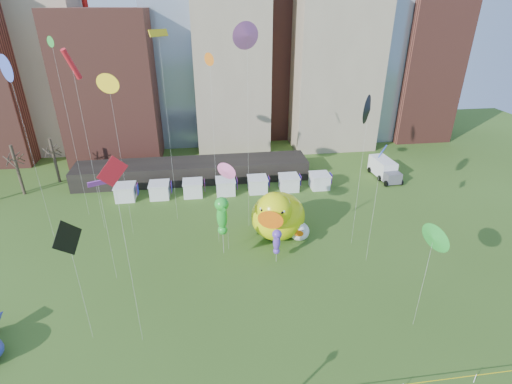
{
  "coord_description": "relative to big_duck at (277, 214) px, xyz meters",
  "views": [
    {
      "loc": [
        -1.68,
        -17.89,
        26.67
      ],
      "look_at": [
        2.4,
        11.63,
        12.0
      ],
      "focal_mm": 27.0,
      "sensor_mm": 36.0,
      "label": 1
    }
  ],
  "objects": [
    {
      "name": "kite_12",
      "position": [
        -18.19,
        3.34,
        15.66
      ],
      "size": [
        1.96,
        1.36,
        20.0
      ],
      "color": "silver",
      "rests_on": "ground"
    },
    {
      "name": "seahorse_green",
      "position": [
        -6.9,
        -2.65,
        2.2
      ],
      "size": [
        1.72,
        2.1,
        7.42
      ],
      "rotation": [
        0.0,
        0.0,
        0.08
      ],
      "color": "silver",
      "rests_on": "ground"
    },
    {
      "name": "skyline",
      "position": [
        -4.33,
        38.38,
        18.2
      ],
      "size": [
        101.0,
        23.0,
        68.0
      ],
      "color": "brown",
      "rests_on": "ground"
    },
    {
      "name": "kite_11",
      "position": [
        -25.11,
        9.36,
        19.19
      ],
      "size": [
        0.92,
        1.05,
        23.31
      ],
      "color": "silver",
      "rests_on": "ground"
    },
    {
      "name": "vendor_tents",
      "position": [
        -5.56,
        13.32,
        -2.13
      ],
      "size": [
        33.24,
        2.8,
        2.4
      ],
      "color": "white",
      "rests_on": "ground"
    },
    {
      "name": "kite_2",
      "position": [
        8.83,
        -2.76,
        13.45
      ],
      "size": [
        1.9,
        2.69,
        18.18
      ],
      "color": "silver",
      "rests_on": "ground"
    },
    {
      "name": "kite_4",
      "position": [
        -12.69,
        6.33,
        20.16
      ],
      "size": [
        2.03,
        2.01,
        24.09
      ],
      "color": "silver",
      "rests_on": "ground"
    },
    {
      "name": "pavilion",
      "position": [
        -10.58,
        19.32,
        -1.64
      ],
      "size": [
        38.0,
        6.0,
        3.2
      ],
      "primitive_type": "cube",
      "color": "black",
      "rests_on": "ground"
    },
    {
      "name": "kite_7",
      "position": [
        -18.64,
        -5.68,
        7.94
      ],
      "size": [
        1.82,
        1.02,
        11.6
      ],
      "color": "silver",
      "rests_on": "ground"
    },
    {
      "name": "box_truck",
      "position": [
        21.36,
        15.86,
        -1.68
      ],
      "size": [
        3.25,
        7.28,
        3.03
      ],
      "rotation": [
        0.0,
        0.0,
        0.06
      ],
      "color": "white",
      "rests_on": "ground"
    },
    {
      "name": "kite_0",
      "position": [
        -22.14,
        5.26,
        17.43
      ],
      "size": [
        1.56,
        2.02,
        22.43
      ],
      "color": "silver",
      "rests_on": "ground"
    },
    {
      "name": "kite_9",
      "position": [
        -3.19,
        3.07,
        20.3
      ],
      "size": [
        2.31,
        2.23,
        24.99
      ],
      "color": "silver",
      "rests_on": "ground"
    },
    {
      "name": "bare_trees",
      "position": [
        -36.75,
        17.86,
        0.77
      ],
      "size": [
        8.44,
        6.44,
        8.5
      ],
      "color": "#382B21",
      "rests_on": "ground"
    },
    {
      "name": "kite_8",
      "position": [
        -14.81,
        -14.74,
        12.46
      ],
      "size": [
        2.01,
        1.17,
        17.26
      ],
      "color": "silver",
      "rests_on": "ground"
    },
    {
      "name": "kite_13",
      "position": [
        -28.07,
        3.91,
        17.36
      ],
      "size": [
        2.01,
        2.41,
        22.02
      ],
      "color": "silver",
      "rests_on": "ground"
    },
    {
      "name": "seahorse_purple",
      "position": [
        -1.04,
        -5.26,
        -0.22
      ],
      "size": [
        1.25,
        1.47,
        4.35
      ],
      "rotation": [
        0.0,
        0.0,
        -0.17
      ],
      "color": "silver",
      "rests_on": "ground"
    },
    {
      "name": "big_duck",
      "position": [
        0.0,
        0.0,
        0.0
      ],
      "size": [
        9.12,
        10.1,
        7.05
      ],
      "rotation": [
        0.0,
        0.0,
        -0.38
      ],
      "color": "#E7F40C",
      "rests_on": "ground"
    },
    {
      "name": "kite_10",
      "position": [
        -19.18,
        -13.94,
        7.15
      ],
      "size": [
        1.18,
        3.32,
        12.22
      ],
      "color": "silver",
      "rests_on": "ground"
    },
    {
      "name": "kite_5",
      "position": [
        9.28,
        -6.32,
        10.0
      ],
      "size": [
        1.64,
        2.04,
        13.71
      ],
      "color": "silver",
      "rests_on": "ground"
    },
    {
      "name": "small_duck",
      "position": [
        2.63,
        -0.96,
        -2.0
      ],
      "size": [
        3.3,
        3.82,
        2.7
      ],
      "rotation": [
        0.0,
        0.0,
        -0.29
      ],
      "color": "white",
      "rests_on": "ground"
    },
    {
      "name": "kite_3",
      "position": [
        9.74,
        -16.34,
        6.22
      ],
      "size": [
        0.62,
        2.12,
        10.52
      ],
      "color": "silver",
      "rests_on": "ground"
    },
    {
      "name": "kite_6",
      "position": [
        -7.34,
        -0.14,
        18.18
      ],
      "size": [
        0.74,
        1.2,
        22.28
      ],
      "color": "silver",
      "rests_on": "ground"
    },
    {
      "name": "kite_1",
      "position": [
        -6.27,
        -1.93,
        6.97
      ],
      "size": [
        1.4,
        1.44,
        11.12
      ],
      "color": "silver",
      "rests_on": "ground"
    }
  ]
}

